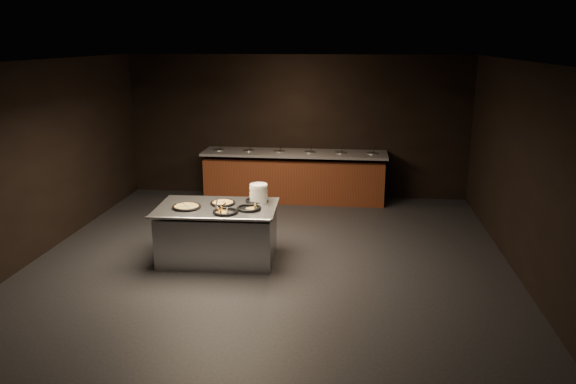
{
  "coord_description": "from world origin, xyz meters",
  "views": [
    {
      "loc": [
        1.18,
        -7.43,
        3.19
      ],
      "look_at": [
        0.26,
        0.3,
        1.06
      ],
      "focal_mm": 35.0,
      "sensor_mm": 36.0,
      "label": 1
    }
  ],
  "objects_px": {
    "serving_counter": "(218,234)",
    "plate_stack": "(259,193)",
    "pan_veggie_whole": "(187,207)",
    "pan_cheese_whole": "(223,203)"
  },
  "relations": [
    {
      "from": "serving_counter",
      "to": "plate_stack",
      "type": "distance_m",
      "value": 0.85
    },
    {
      "from": "plate_stack",
      "to": "pan_cheese_whole",
      "type": "relative_size",
      "value": 0.75
    },
    {
      "from": "serving_counter",
      "to": "pan_veggie_whole",
      "type": "xyz_separation_m",
      "value": [
        -0.42,
        -0.14,
        0.45
      ]
    },
    {
      "from": "plate_stack",
      "to": "pan_veggie_whole",
      "type": "xyz_separation_m",
      "value": [
        -0.99,
        -0.41,
        -0.12
      ]
    },
    {
      "from": "plate_stack",
      "to": "pan_cheese_whole",
      "type": "bearing_deg",
      "value": -163.17
    },
    {
      "from": "serving_counter",
      "to": "pan_veggie_whole",
      "type": "relative_size",
      "value": 4.29
    },
    {
      "from": "pan_cheese_whole",
      "to": "plate_stack",
      "type": "bearing_deg",
      "value": 16.83
    },
    {
      "from": "plate_stack",
      "to": "pan_cheese_whole",
      "type": "distance_m",
      "value": 0.55
    },
    {
      "from": "pan_veggie_whole",
      "to": "pan_cheese_whole",
      "type": "height_order",
      "value": "same"
    },
    {
      "from": "plate_stack",
      "to": "pan_veggie_whole",
      "type": "distance_m",
      "value": 1.08
    }
  ]
}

